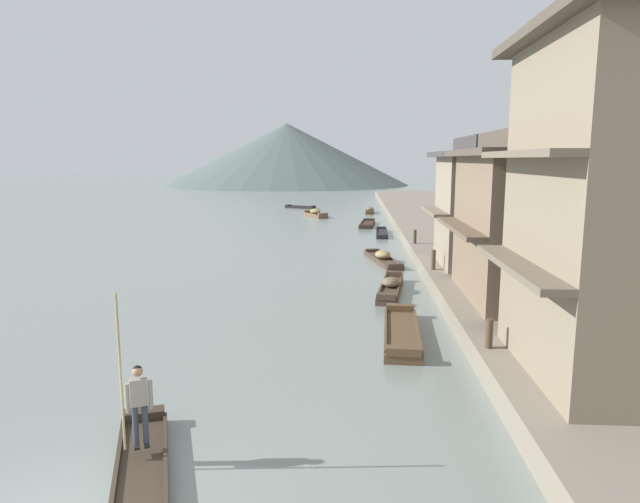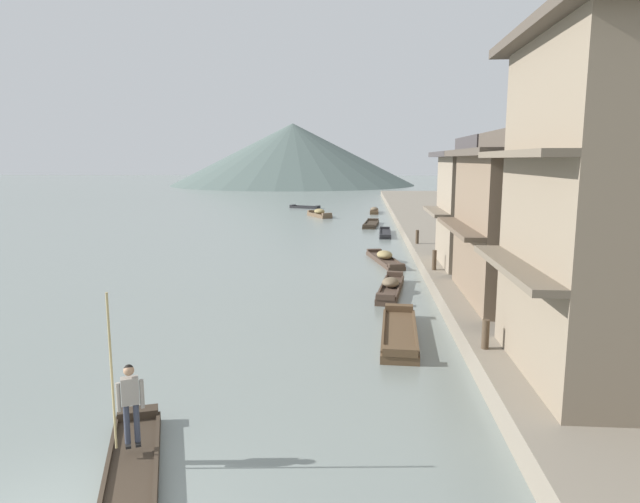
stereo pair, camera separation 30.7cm
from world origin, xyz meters
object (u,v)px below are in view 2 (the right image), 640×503
boat_foreground_poled (131,481)px  boat_moored_nearest (399,333)px  mooring_post_dock_near (485,334)px  mooring_post_dock_mid (434,260)px  boat_upstream_distant (371,224)px  mooring_post_dock_far (417,237)px  boat_midriver_drifting (305,207)px  boat_moored_second (374,211)px  boat_moored_far (385,233)px  house_waterfront_tall (491,203)px  boat_midriver_upstream (385,258)px  boatman_person (129,395)px  house_waterfront_second (535,218)px  boat_crossing_west (391,288)px  boat_moored_third (319,214)px

boat_foreground_poled → boat_moored_nearest: 10.33m
boat_foreground_poled → mooring_post_dock_near: 9.58m
mooring_post_dock_mid → boat_moored_nearest: bearing=-104.6°
boat_upstream_distant → mooring_post_dock_far: 15.16m
mooring_post_dock_far → boat_midriver_drifting: bearing=107.5°
boat_moored_nearest → boat_moored_second: 43.14m
boat_moored_nearest → boat_moored_far: boat_moored_nearest is taller
house_waterfront_tall → mooring_post_dock_mid: size_ratio=6.61×
boat_midriver_upstream → boat_moored_second: bearing=90.0°
boat_moored_nearest → mooring_post_dock_near: 3.69m
boatman_person → boat_moored_far: 33.96m
mooring_post_dock_near → boat_midriver_upstream: bearing=97.1°
boat_moored_far → boat_midriver_drifting: 24.89m
boat_moored_far → house_waterfront_second: 23.11m
boat_moored_second → mooring_post_dock_near: 46.07m
boat_moored_far → boat_crossing_west: 19.01m
boat_moored_third → boat_moored_far: boat_moored_third is taller
boatman_person → house_waterfront_tall: size_ratio=0.50×
boatman_person → boat_moored_third: boatman_person is taller
boat_midriver_upstream → mooring_post_dock_far: size_ratio=6.39×
mooring_post_dock_mid → mooring_post_dock_far: bearing=90.0°
mooring_post_dock_near → boat_moored_far: bearing=93.2°
boat_midriver_drifting → mooring_post_dock_far: bearing=-72.5°
mooring_post_dock_mid → boat_midriver_drifting: bearing=104.1°
boat_foreground_poled → mooring_post_dock_far: (7.42, 25.17, 0.99)m
boat_moored_third → boat_crossing_west: size_ratio=0.78×
boat_moored_far → boat_upstream_distant: 6.00m
boat_moored_third → boat_crossing_west: bearing=-80.2°
boat_moored_third → boat_upstream_distant: size_ratio=0.74×
boat_moored_third → boat_midriver_upstream: bearing=-77.3°
boat_midriver_drifting → mooring_post_dock_mid: (10.22, -40.56, 1.03)m
boat_moored_nearest → boat_midriver_upstream: bearing=89.8°
boat_moored_second → mooring_post_dock_mid: size_ratio=4.09×
boat_midriver_drifting → boat_midriver_upstream: 35.91m
boat_midriver_drifting → boat_moored_second: bearing=-34.0°
boat_midriver_drifting → boat_upstream_distant: 19.03m
house_waterfront_second → mooring_post_dock_far: bearing=102.0°
boat_foreground_poled → house_waterfront_tall: 21.21m
boatman_person → mooring_post_dock_mid: 17.91m
boat_upstream_distant → boat_moored_second: bearing=87.4°
boat_moored_far → boat_upstream_distant: size_ratio=0.97×
boat_foreground_poled → boat_midriver_drifting: boat_foreground_poled is taller
boat_moored_nearest → boat_moored_third: bearing=98.2°
boat_foreground_poled → boat_moored_far: bearing=80.3°
mooring_post_dock_mid → mooring_post_dock_far: size_ratio=1.11×
boatman_person → boat_moored_far: boatman_person is taller
boat_crossing_west → house_waterfront_second: house_waterfront_second is taller
house_waterfront_second → mooring_post_dock_far: 13.95m
mooring_post_dock_far → house_waterfront_second: bearing=-78.0°
boat_upstream_distant → house_waterfront_second: size_ratio=0.72×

